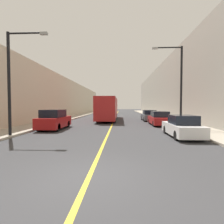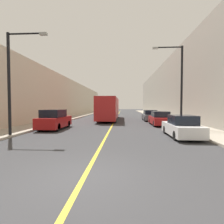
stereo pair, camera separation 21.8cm
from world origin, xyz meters
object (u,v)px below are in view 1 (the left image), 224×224
at_px(parked_suv_left, 54,120).
at_px(car_right_near, 182,127).
at_px(car_right_far, 149,116).
at_px(bus, 108,108).
at_px(street_lamp_right, 179,81).
at_px(car_right_mid, 159,119).
at_px(street_lamp_left, 13,76).

bearing_deg(parked_suv_left, car_right_near, -18.39).
distance_m(car_right_near, car_right_far, 12.99).
bearing_deg(bus, parked_suv_left, -111.22).
bearing_deg(street_lamp_right, bus, 127.14).
height_order(car_right_mid, street_lamp_left, street_lamp_left).
height_order(car_right_mid, car_right_far, car_right_mid).
xyz_separation_m(car_right_far, street_lamp_left, (-11.43, -13.64, 3.52)).
relative_size(parked_suv_left, street_lamp_left, 0.63).
bearing_deg(car_right_near, street_lamp_left, -176.79).
distance_m(car_right_near, street_lamp_right, 6.07).
height_order(parked_suv_left, car_right_near, parked_suv_left).
distance_m(bus, car_right_mid, 9.47).
height_order(car_right_far, street_lamp_left, street_lamp_left).
bearing_deg(car_right_mid, street_lamp_left, -146.01).
xyz_separation_m(bus, street_lamp_left, (-5.45, -14.93, 2.44)).
bearing_deg(street_lamp_left, car_right_far, 50.02).
xyz_separation_m(bus, car_right_mid, (6.20, -7.08, -1.08)).
bearing_deg(bus, car_right_mid, -48.81).
relative_size(bus, street_lamp_right, 1.71).
bearing_deg(street_lamp_left, car_right_near, 3.21).
distance_m(car_right_mid, street_lamp_left, 14.47).
height_order(car_right_near, street_lamp_left, street_lamp_left).
distance_m(bus, street_lamp_left, 16.08).
distance_m(car_right_near, car_right_mid, 7.20).
bearing_deg(street_lamp_right, car_right_far, 99.26).
relative_size(car_right_far, street_lamp_left, 0.65).
bearing_deg(car_right_far, street_lamp_left, -129.98).
relative_size(car_right_near, car_right_far, 0.93).
height_order(parked_suv_left, car_right_far, parked_suv_left).
height_order(car_right_far, street_lamp_right, street_lamp_right).
xyz_separation_m(car_right_mid, street_lamp_left, (-11.64, -7.85, 3.51)).
distance_m(car_right_near, street_lamp_left, 12.16).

